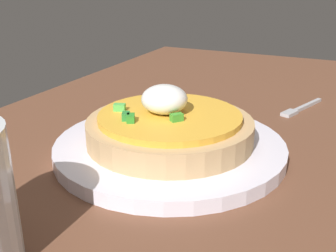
% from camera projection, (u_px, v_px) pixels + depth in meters
% --- Properties ---
extents(dining_table, '(1.24, 0.81, 0.02)m').
position_uv_depth(dining_table, '(257.00, 179.00, 0.43)').
color(dining_table, brown).
rests_on(dining_table, ground).
extents(plate, '(0.26, 0.26, 0.02)m').
position_uv_depth(plate, '(168.00, 149.00, 0.46)').
color(plate, white).
rests_on(plate, dining_table).
extents(pizza, '(0.19, 0.19, 0.06)m').
position_uv_depth(pizza, '(168.00, 127.00, 0.45)').
color(pizza, tan).
rests_on(pizza, plate).
extents(fork, '(0.10, 0.05, 0.00)m').
position_uv_depth(fork, '(300.00, 109.00, 0.61)').
color(fork, '#B7B7BC').
rests_on(fork, dining_table).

